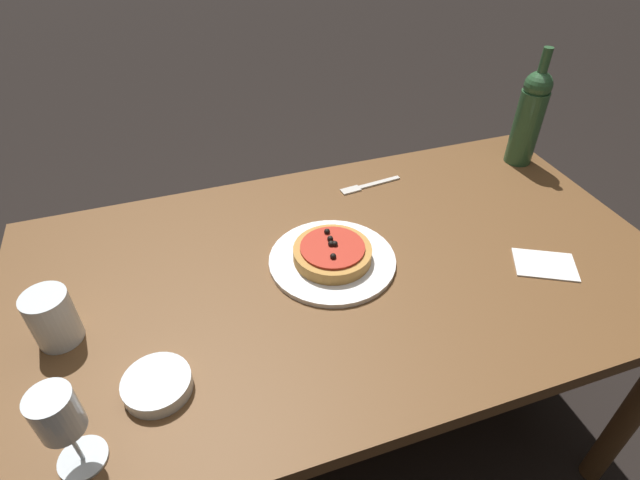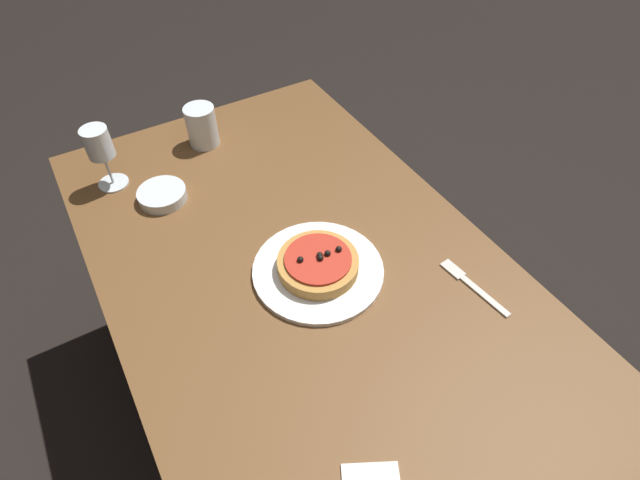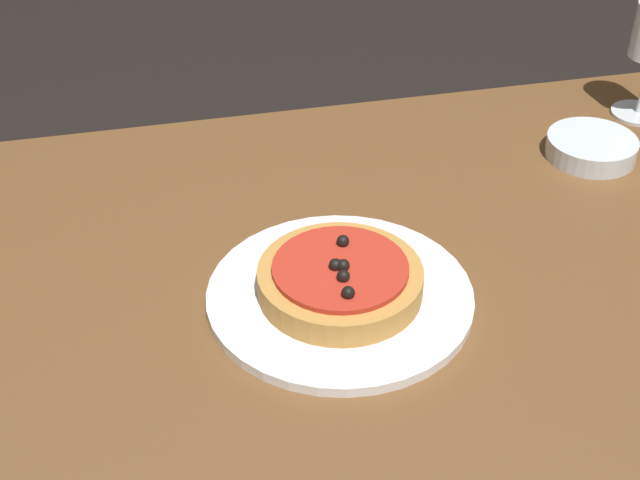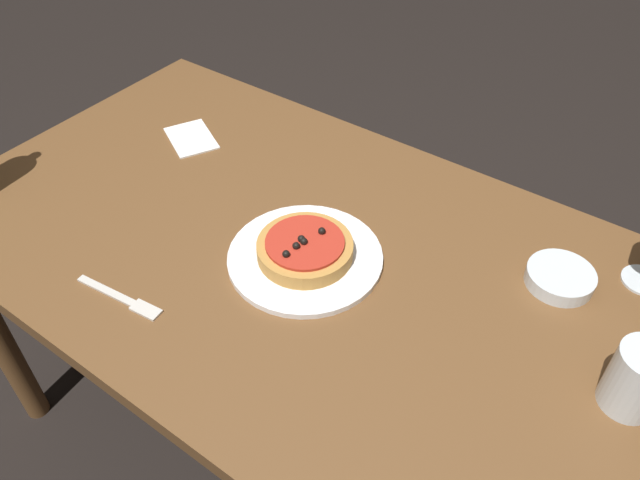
{
  "view_description": "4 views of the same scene",
  "coord_description": "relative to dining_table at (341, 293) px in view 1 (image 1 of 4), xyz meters",
  "views": [
    {
      "loc": [
        0.32,
        0.78,
        1.5
      ],
      "look_at": [
        0.03,
        -0.07,
        0.76
      ],
      "focal_mm": 28.0,
      "sensor_mm": 36.0,
      "label": 1
    },
    {
      "loc": [
        -0.59,
        0.33,
        1.6
      ],
      "look_at": [
        0.05,
        -0.04,
        0.8
      ],
      "focal_mm": 28.0,
      "sensor_mm": 36.0,
      "label": 2
    },
    {
      "loc": [
        -0.17,
        -0.74,
        1.36
      ],
      "look_at": [
        -0.01,
        -0.03,
        0.83
      ],
      "focal_mm": 50.0,
      "sensor_mm": 36.0,
      "label": 3
    },
    {
      "loc": [
        0.52,
        -0.68,
        1.56
      ],
      "look_at": [
        0.06,
        -0.03,
        0.81
      ],
      "focal_mm": 35.0,
      "sensor_mm": 36.0,
      "label": 4
    }
  ],
  "objects": [
    {
      "name": "paper_napkin",
      "position": [
        -0.44,
        0.15,
        0.09
      ],
      "size": [
        0.16,
        0.15,
        0.0
      ],
      "color": "white",
      "rests_on": "dining_table"
    },
    {
      "name": "ground_plane",
      "position": [
        0.0,
        0.0,
        -0.65
      ],
      "size": [
        14.0,
        14.0,
        0.0
      ],
      "primitive_type": "plane",
      "color": "black"
    },
    {
      "name": "water_cup",
      "position": [
        0.59,
        0.02,
        0.14
      ],
      "size": [
        0.08,
        0.08,
        0.11
      ],
      "color": "silver",
      "rests_on": "dining_table"
    },
    {
      "name": "dining_table",
      "position": [
        0.0,
        0.0,
        0.0
      ],
      "size": [
        1.5,
        0.84,
        0.73
      ],
      "color": "brown",
      "rests_on": "ground_plane"
    },
    {
      "name": "wine_bottle",
      "position": [
        -0.67,
        -0.27,
        0.23
      ],
      "size": [
        0.08,
        0.08,
        0.34
      ],
      "color": "#2D5633",
      "rests_on": "dining_table"
    },
    {
      "name": "dinner_plate",
      "position": [
        0.02,
        -0.02,
        0.09
      ],
      "size": [
        0.29,
        0.29,
        0.01
      ],
      "color": "white",
      "rests_on": "dining_table"
    },
    {
      "name": "side_bowl",
      "position": [
        0.42,
        0.2,
        0.1
      ],
      "size": [
        0.12,
        0.12,
        0.03
      ],
      "color": "silver",
      "rests_on": "dining_table"
    },
    {
      "name": "pizza",
      "position": [
        0.02,
        -0.02,
        0.12
      ],
      "size": [
        0.18,
        0.18,
        0.05
      ],
      "color": "#BC843D",
      "rests_on": "dinner_plate"
    },
    {
      "name": "wine_glass",
      "position": [
        0.55,
        0.29,
        0.21
      ],
      "size": [
        0.08,
        0.08,
        0.17
      ],
      "color": "silver",
      "rests_on": "dining_table"
    },
    {
      "name": "fork",
      "position": [
        -0.18,
        -0.29,
        0.09
      ],
      "size": [
        0.18,
        0.04,
        0.0
      ],
      "rotation": [
        0.0,
        0.0,
        0.11
      ],
      "color": "beige",
      "rests_on": "dining_table"
    }
  ]
}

